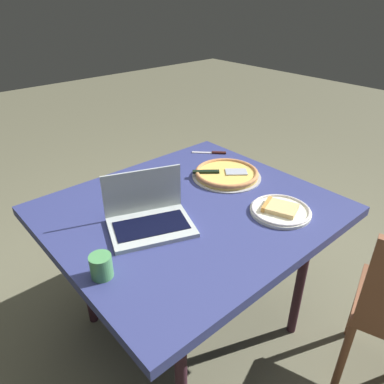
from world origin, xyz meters
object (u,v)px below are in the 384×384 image
(table_knife, at_px, (213,153))
(drink_cup, at_px, (101,266))
(pizza_plate, at_px, (280,210))
(pizza_tray, at_px, (227,174))
(laptop, at_px, (149,216))
(dining_table, at_px, (191,218))

(table_knife, height_order, drink_cup, drink_cup)
(pizza_plate, distance_m, pizza_tray, 0.40)
(pizza_plate, bearing_deg, laptop, -32.12)
(drink_cup, bearing_deg, laptop, -153.98)
(dining_table, height_order, table_knife, table_knife)
(dining_table, relative_size, laptop, 3.03)
(pizza_tray, height_order, table_knife, pizza_tray)
(laptop, distance_m, pizza_plate, 0.57)
(laptop, relative_size, table_knife, 2.51)
(laptop, xyz_separation_m, drink_cup, (0.29, 0.14, 0.00))
(pizza_tray, bearing_deg, drink_cup, 15.41)
(laptop, relative_size, pizza_tray, 1.12)
(table_knife, bearing_deg, dining_table, 36.69)
(table_knife, bearing_deg, laptop, 26.61)
(laptop, distance_m, drink_cup, 0.33)
(table_knife, relative_size, drink_cup, 1.87)
(dining_table, relative_size, table_knife, 7.61)
(drink_cup, bearing_deg, pizza_plate, 168.57)
(dining_table, xyz_separation_m, table_knife, (-0.49, -0.36, 0.06))
(dining_table, height_order, drink_cup, drink_cup)
(pizza_tray, bearing_deg, laptop, 9.16)
(dining_table, distance_m, laptop, 0.24)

